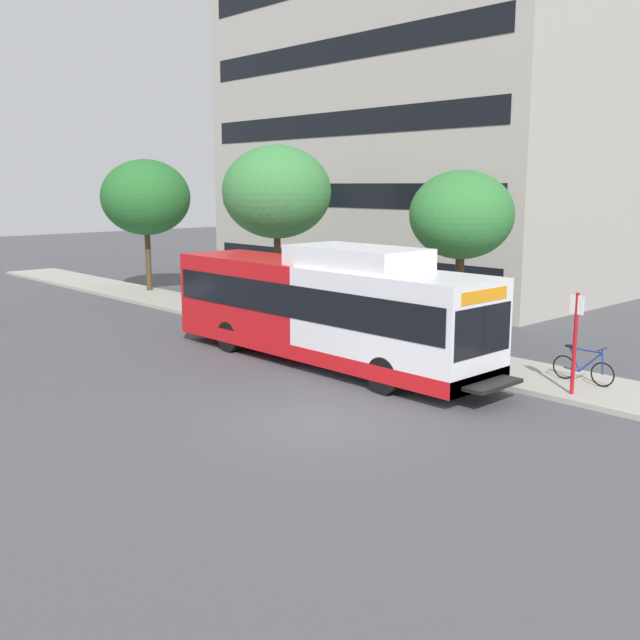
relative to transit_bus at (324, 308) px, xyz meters
The scene contains 9 objects.
ground_plane 5.86m from the transit_bus, 135.76° to the left, with size 120.00×120.00×0.00m, color #4C4C51.
sidewalk_curb 3.90m from the transit_bus, 32.63° to the left, with size 3.00×56.00×0.14m, color #A8A399.
transit_bus is the anchor object (origin of this frame).
bus_stop_sign_pole 7.37m from the transit_bus, 74.27° to the right, with size 0.10×0.36×2.60m.
bicycle_parked 7.56m from the transit_bus, 64.57° to the right, with size 0.52×1.76×1.02m.
street_tree_near_stop 5.33m from the transit_bus, 24.80° to the right, with size 3.28×3.28×5.71m.
street_tree_mid_block 8.97m from the transit_bus, 59.83° to the left, with size 4.39×4.39×6.82m.
street_tree_far_block 17.53m from the transit_bus, 77.32° to the left, with size 4.37×4.37×6.49m.
lattice_comm_tower 28.61m from the transit_bus, 59.54° to the left, with size 1.10×1.10×29.67m.
Camera 1 is at (-10.99, -11.81, 5.38)m, focal length 41.23 mm.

